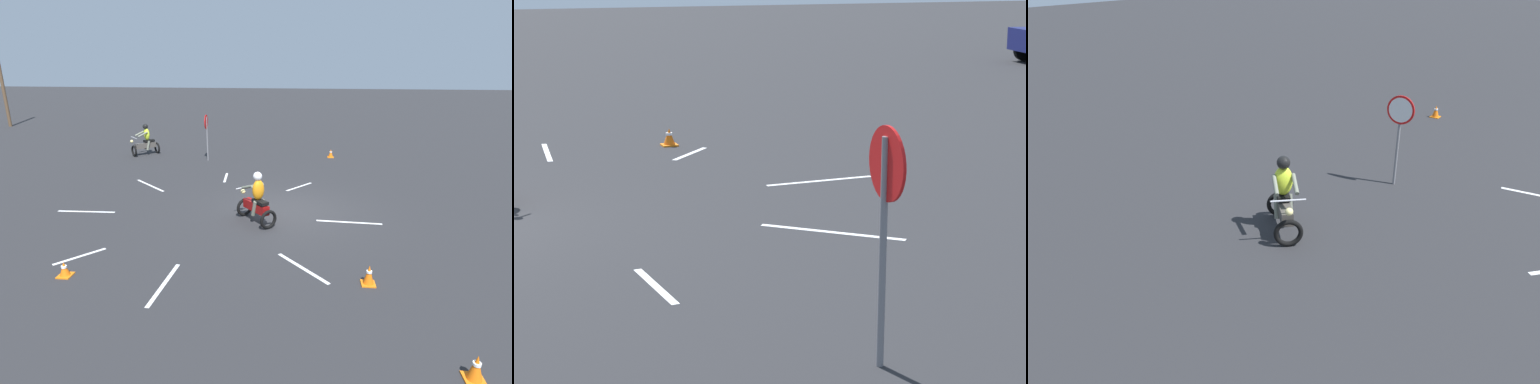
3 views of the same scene
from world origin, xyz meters
TOP-DOWN VIEW (x-y plane):
  - motorcycle_rider_background at (7.55, 7.82)m, footprint 1.41×1.42m
  - stop_sign at (6.67, 4.28)m, footprint 0.70×0.08m
  - traffic_cone_mid_left at (7.97, -1.98)m, footprint 0.32×0.32m
  - lane_stripe_e at (3.68, 2.81)m, footprint 1.41×0.23m

SIDE VIEW (x-z plane):
  - lane_stripe_e at x=3.68m, z-range 0.00..0.01m
  - traffic_cone_mid_left at x=7.97m, z-range -0.01..0.42m
  - motorcycle_rider_background at x=7.55m, z-range -0.10..1.56m
  - stop_sign at x=6.67m, z-range 0.48..2.78m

